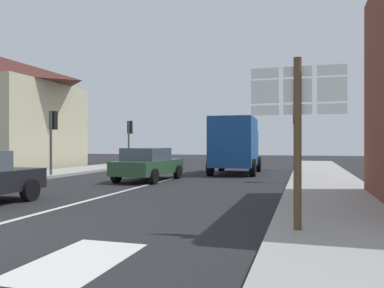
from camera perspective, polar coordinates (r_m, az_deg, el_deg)
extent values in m
plane|color=#232326|center=(17.01, -4.80, -5.56)|extent=(80.00, 80.00, 0.00)
cube|color=#9E9B96|center=(13.92, 19.64, -6.53)|extent=(2.91, 44.00, 0.14)
cube|color=silver|center=(13.38, -11.01, -7.07)|extent=(0.16, 12.00, 0.01)
cube|color=silver|center=(5.95, -16.45, -16.19)|extent=(1.20, 2.20, 0.01)
cube|color=beige|center=(28.57, -26.36, 2.29)|extent=(8.31, 7.79, 5.55)
pyramid|color=#4C231E|center=(28.95, -26.36, 9.63)|extent=(8.73, 8.18, 1.86)
cube|color=beige|center=(32.03, -20.90, -2.29)|extent=(4.99, 1.20, 0.70)
cylinder|color=black|center=(12.23, -22.71, -6.27)|extent=(0.22, 0.64, 0.64)
cube|color=#2D5133|center=(17.59, -6.37, -3.35)|extent=(1.97, 4.29, 0.60)
cube|color=#47515B|center=(17.34, -6.73, -1.50)|extent=(1.66, 2.18, 0.55)
cylinder|color=black|center=(19.20, -6.98, -3.96)|extent=(0.25, 0.65, 0.64)
cylinder|color=black|center=(18.50, -2.10, -4.11)|extent=(0.25, 0.65, 0.64)
cylinder|color=black|center=(16.83, -11.06, -4.53)|extent=(0.25, 0.65, 0.64)
cylinder|color=black|center=(16.02, -5.63, -4.76)|extent=(0.25, 0.65, 0.64)
cube|color=#19478C|center=(20.89, 6.18, 0.29)|extent=(2.32, 3.77, 2.60)
cube|color=#19478C|center=(23.37, 7.05, -0.47)|extent=(2.13, 1.37, 2.00)
cube|color=#47515B|center=(23.42, 7.07, 1.49)|extent=(1.76, 0.16, 0.70)
cylinder|color=black|center=(23.51, 4.37, -2.90)|extent=(0.31, 0.91, 0.90)
cylinder|color=black|center=(23.23, 9.73, -2.94)|extent=(0.31, 0.91, 0.90)
cylinder|color=black|center=(20.18, 2.70, -3.39)|extent=(0.31, 0.91, 0.90)
cylinder|color=black|center=(19.85, 8.94, -3.45)|extent=(0.31, 0.91, 0.90)
cylinder|color=brown|center=(7.14, 15.25, -0.50)|extent=(0.14, 0.14, 3.20)
cube|color=white|center=(7.33, 10.66, 10.20)|extent=(0.50, 0.03, 0.18)
cube|color=black|center=(7.35, 10.67, 10.17)|extent=(0.43, 0.01, 0.13)
cube|color=white|center=(7.28, 10.66, 7.56)|extent=(0.50, 0.03, 0.42)
cube|color=black|center=(7.30, 10.67, 7.54)|extent=(0.43, 0.01, 0.32)
cube|color=white|center=(7.24, 10.65, 4.90)|extent=(0.50, 0.03, 0.18)
cube|color=black|center=(7.26, 10.67, 4.88)|extent=(0.43, 0.01, 0.13)
cube|color=white|center=(7.30, 15.26, 10.24)|extent=(0.50, 0.03, 0.18)
cube|color=black|center=(7.32, 15.27, 10.22)|extent=(0.43, 0.01, 0.13)
cube|color=white|center=(7.25, 15.26, 7.60)|extent=(0.50, 0.03, 0.42)
cube|color=black|center=(7.27, 15.27, 7.58)|extent=(0.43, 0.01, 0.32)
cube|color=white|center=(7.21, 15.26, 4.92)|extent=(0.50, 0.03, 0.18)
cube|color=black|center=(7.23, 15.27, 4.90)|extent=(0.43, 0.01, 0.13)
cube|color=white|center=(7.31, 19.89, 10.22)|extent=(0.50, 0.03, 0.18)
cube|color=black|center=(7.33, 19.88, 10.20)|extent=(0.43, 0.01, 0.13)
cube|color=white|center=(7.26, 19.88, 7.58)|extent=(0.50, 0.03, 0.42)
cube|color=black|center=(7.28, 19.87, 7.56)|extent=(0.43, 0.01, 0.32)
cube|color=white|center=(7.23, 19.88, 4.91)|extent=(0.50, 0.03, 0.18)
cube|color=black|center=(7.24, 19.87, 4.89)|extent=(0.43, 0.01, 0.13)
cylinder|color=#47474C|center=(24.65, 15.46, 0.45)|extent=(0.12, 0.12, 3.67)
cube|color=black|center=(24.89, 15.46, 3.64)|extent=(0.30, 0.28, 0.90)
sphere|color=#360303|center=(25.05, 15.47, 4.23)|extent=(0.18, 0.18, 0.18)
sphere|color=orange|center=(25.03, 15.47, 3.59)|extent=(0.18, 0.18, 0.18)
sphere|color=black|center=(25.02, 15.47, 2.95)|extent=(0.18, 0.18, 0.18)
cylinder|color=#47474C|center=(19.98, -20.04, -0.05)|extent=(0.12, 0.12, 3.26)
cube|color=black|center=(20.18, -19.71, 3.29)|extent=(0.30, 0.28, 0.90)
sphere|color=#360303|center=(20.31, -19.48, 4.04)|extent=(0.18, 0.18, 0.18)
sphere|color=orange|center=(20.29, -19.48, 3.25)|extent=(0.18, 0.18, 0.18)
sphere|color=black|center=(20.28, -19.48, 2.46)|extent=(0.18, 0.18, 0.18)
cylinder|color=#47474C|center=(27.44, -9.29, -0.01)|extent=(0.12, 0.12, 3.26)
cube|color=black|center=(27.64, -9.12, 2.44)|extent=(0.30, 0.28, 0.90)
sphere|color=#360303|center=(27.78, -8.99, 2.99)|extent=(0.18, 0.18, 0.18)
sphere|color=orange|center=(27.77, -8.99, 2.41)|extent=(0.18, 0.18, 0.18)
sphere|color=black|center=(27.76, -8.99, 1.83)|extent=(0.18, 0.18, 0.18)
cylinder|color=#47474C|center=(17.12, 15.12, 0.18)|extent=(0.12, 0.12, 3.41)
cube|color=black|center=(17.36, 15.13, 4.32)|extent=(0.30, 0.28, 0.90)
sphere|color=#360303|center=(17.52, 15.14, 5.17)|extent=(0.18, 0.18, 0.18)
sphere|color=orange|center=(17.50, 15.14, 4.26)|extent=(0.18, 0.18, 0.18)
sphere|color=black|center=(17.48, 15.14, 3.34)|extent=(0.18, 0.18, 0.18)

